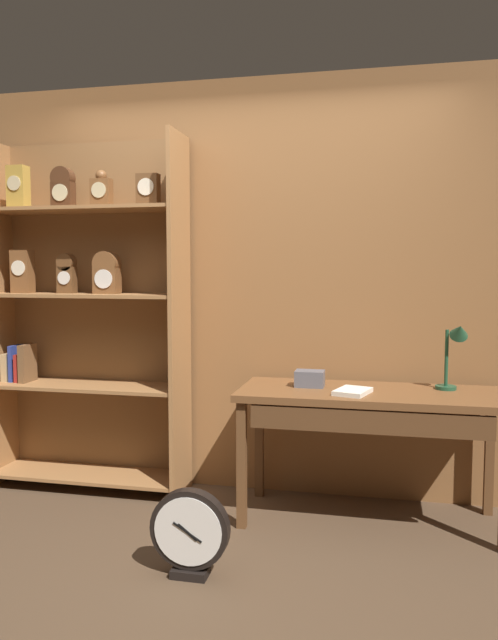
{
  "coord_description": "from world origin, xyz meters",
  "views": [
    {
      "loc": [
        0.82,
        -2.43,
        1.42
      ],
      "look_at": [
        0.11,
        0.78,
        1.14
      ],
      "focal_mm": 34.37,
      "sensor_mm": 36.0,
      "label": 1
    }
  ],
  "objects_px": {
    "round_clock_large": "(190,532)",
    "toolbox_small": "(310,379)",
    "open_repair_manual": "(353,391)",
    "bookshelf": "(85,312)",
    "desk_lamp": "(455,347)",
    "workbench": "(370,407)"
  },
  "relations": [
    {
      "from": "toolbox_small",
      "to": "open_repair_manual",
      "type": "height_order",
      "value": "toolbox_small"
    },
    {
      "from": "desk_lamp",
      "to": "round_clock_large",
      "type": "height_order",
      "value": "desk_lamp"
    },
    {
      "from": "open_repair_manual",
      "to": "round_clock_large",
      "type": "height_order",
      "value": "open_repair_manual"
    },
    {
      "from": "bookshelf",
      "to": "round_clock_large",
      "type": "height_order",
      "value": "bookshelf"
    },
    {
      "from": "round_clock_large",
      "to": "toolbox_small",
      "type": "bearing_deg",
      "value": 62.89
    },
    {
      "from": "toolbox_small",
      "to": "workbench",
      "type": "bearing_deg",
      "value": -12.02
    },
    {
      "from": "bookshelf",
      "to": "round_clock_large",
      "type": "distance_m",
      "value": 1.71
    },
    {
      "from": "desk_lamp",
      "to": "toolbox_small",
      "type": "distance_m",
      "value": 0.82
    },
    {
      "from": "desk_lamp",
      "to": "open_repair_manual",
      "type": "height_order",
      "value": "desk_lamp"
    },
    {
      "from": "open_repair_manual",
      "to": "round_clock_large",
      "type": "xyz_separation_m",
      "value": [
        -0.7,
        -0.72,
        -0.55
      ]
    },
    {
      "from": "open_repair_manual",
      "to": "round_clock_large",
      "type": "bearing_deg",
      "value": -117.28
    },
    {
      "from": "bookshelf",
      "to": "desk_lamp",
      "type": "distance_m",
      "value": 2.27
    },
    {
      "from": "bookshelf",
      "to": "workbench",
      "type": "height_order",
      "value": "bookshelf"
    },
    {
      "from": "bookshelf",
      "to": "round_clock_large",
      "type": "relative_size",
      "value": 5.42
    },
    {
      "from": "workbench",
      "to": "round_clock_large",
      "type": "xyz_separation_m",
      "value": [
        -0.79,
        -0.8,
        -0.45
      ]
    },
    {
      "from": "workbench",
      "to": "round_clock_large",
      "type": "bearing_deg",
      "value": -134.67
    },
    {
      "from": "bookshelf",
      "to": "desk_lamp",
      "type": "height_order",
      "value": "bookshelf"
    },
    {
      "from": "workbench",
      "to": "bookshelf",
      "type": "bearing_deg",
      "value": 173.34
    },
    {
      "from": "workbench",
      "to": "desk_lamp",
      "type": "height_order",
      "value": "desk_lamp"
    },
    {
      "from": "workbench",
      "to": "round_clock_large",
      "type": "relative_size",
      "value": 3.52
    },
    {
      "from": "workbench",
      "to": "desk_lamp",
      "type": "xyz_separation_m",
      "value": [
        0.45,
        0.13,
        0.33
      ]
    },
    {
      "from": "workbench",
      "to": "toolbox_small",
      "type": "bearing_deg",
      "value": 167.98
    }
  ]
}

